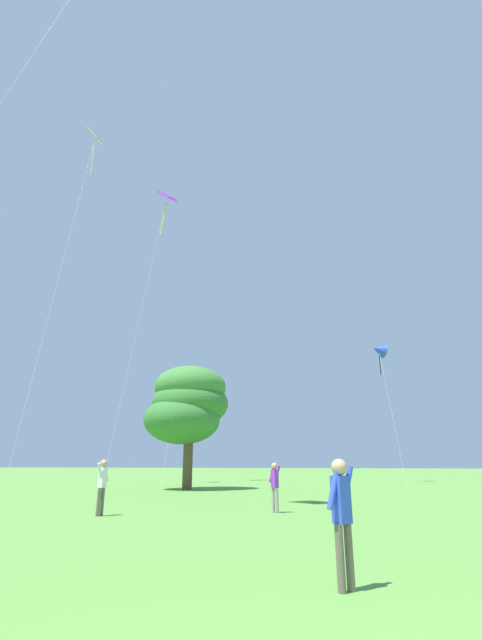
{
  "coord_description": "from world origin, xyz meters",
  "views": [
    {
      "loc": [
        -0.94,
        -2.34,
        1.47
      ],
      "look_at": [
        -11.13,
        25.73,
        11.06
      ],
      "focal_mm": 25.29,
      "sensor_mm": 36.0,
      "label": 1
    }
  ],
  "objects_px": {
    "kite_purple_streamer": "(165,207)",
    "person_in_blue_jacket": "(342,509)",
    "kite_yellow_diamond": "(92,151)",
    "kite_green_small": "(179,384)",
    "kite_blue_delta": "(379,350)",
    "person_near_tree": "(275,482)",
    "tree_left_oak": "(188,405)",
    "person_foreground_watcher": "(102,482)"
  },
  "relations": [
    {
      "from": "kite_purple_streamer",
      "to": "person_in_blue_jacket",
      "type": "xyz_separation_m",
      "value": [
        20.1,
        -28.89,
        -25.53
      ]
    },
    {
      "from": "kite_yellow_diamond",
      "to": "kite_purple_streamer",
      "type": "relative_size",
      "value": 0.83
    },
    {
      "from": "kite_green_small",
      "to": "kite_blue_delta",
      "type": "distance_m",
      "value": 18.92
    },
    {
      "from": "kite_yellow_diamond",
      "to": "person_near_tree",
      "type": "bearing_deg",
      "value": -22.38
    },
    {
      "from": "kite_blue_delta",
      "to": "kite_purple_streamer",
      "type": "height_order",
      "value": "kite_purple_streamer"
    },
    {
      "from": "person_in_blue_jacket",
      "to": "tree_left_oak",
      "type": "bearing_deg",
      "value": 121.47
    },
    {
      "from": "person_foreground_watcher",
      "to": "person_near_tree",
      "type": "xyz_separation_m",
      "value": [
        4.7,
        2.68,
        -0.05
      ]
    },
    {
      "from": "kite_yellow_diamond",
      "to": "kite_purple_streamer",
      "type": "bearing_deg",
      "value": 100.41
    },
    {
      "from": "person_foreground_watcher",
      "to": "person_in_blue_jacket",
      "type": "xyz_separation_m",
      "value": [
        8.05,
        -6.02,
        -0.04
      ]
    },
    {
      "from": "kite_blue_delta",
      "to": "person_in_blue_jacket",
      "type": "height_order",
      "value": "kite_blue_delta"
    },
    {
      "from": "person_in_blue_jacket",
      "to": "tree_left_oak",
      "type": "distance_m",
      "value": 24.15
    },
    {
      "from": "kite_purple_streamer",
      "to": "person_foreground_watcher",
      "type": "bearing_deg",
      "value": -62.22
    },
    {
      "from": "kite_yellow_diamond",
      "to": "kite_blue_delta",
      "type": "bearing_deg",
      "value": 53.78
    },
    {
      "from": "kite_green_small",
      "to": "person_foreground_watcher",
      "type": "height_order",
      "value": "kite_green_small"
    },
    {
      "from": "kite_blue_delta",
      "to": "kite_yellow_diamond",
      "type": "relative_size",
      "value": 0.52
    },
    {
      "from": "person_foreground_watcher",
      "to": "person_near_tree",
      "type": "distance_m",
      "value": 5.41
    },
    {
      "from": "kite_purple_streamer",
      "to": "person_near_tree",
      "type": "relative_size",
      "value": 18.97
    },
    {
      "from": "person_near_tree",
      "to": "person_foreground_watcher",
      "type": "bearing_deg",
      "value": -150.33
    },
    {
      "from": "person_in_blue_jacket",
      "to": "kite_purple_streamer",
      "type": "bearing_deg",
      "value": 124.82
    },
    {
      "from": "kite_green_small",
      "to": "person_in_blue_jacket",
      "type": "bearing_deg",
      "value": -58.6
    },
    {
      "from": "kite_purple_streamer",
      "to": "person_near_tree",
      "type": "distance_m",
      "value": 36.61
    },
    {
      "from": "kite_blue_delta",
      "to": "kite_green_small",
      "type": "bearing_deg",
      "value": -155.03
    },
    {
      "from": "kite_green_small",
      "to": "person_near_tree",
      "type": "relative_size",
      "value": 5.95
    },
    {
      "from": "kite_yellow_diamond",
      "to": "person_in_blue_jacket",
      "type": "relative_size",
      "value": 15.64
    },
    {
      "from": "kite_purple_streamer",
      "to": "person_foreground_watcher",
      "type": "relative_size",
      "value": 17.93
    },
    {
      "from": "kite_yellow_diamond",
      "to": "kite_purple_streamer",
      "type": "distance_m",
      "value": 15.32
    },
    {
      "from": "person_foreground_watcher",
      "to": "person_in_blue_jacket",
      "type": "relative_size",
      "value": 1.05
    },
    {
      "from": "kite_purple_streamer",
      "to": "person_near_tree",
      "type": "bearing_deg",
      "value": -50.33
    },
    {
      "from": "kite_green_small",
      "to": "kite_yellow_diamond",
      "type": "distance_m",
      "value": 20.03
    },
    {
      "from": "person_in_blue_jacket",
      "to": "person_near_tree",
      "type": "distance_m",
      "value": 9.32
    },
    {
      "from": "kite_green_small",
      "to": "kite_purple_streamer",
      "type": "height_order",
      "value": "kite_purple_streamer"
    },
    {
      "from": "kite_purple_streamer",
      "to": "person_near_tree",
      "type": "xyz_separation_m",
      "value": [
        16.74,
        -20.19,
        -25.54
      ]
    },
    {
      "from": "kite_purple_streamer",
      "to": "kite_green_small",
      "type": "bearing_deg",
      "value": 7.22
    },
    {
      "from": "person_foreground_watcher",
      "to": "kite_blue_delta",
      "type": "bearing_deg",
      "value": 77.12
    },
    {
      "from": "tree_left_oak",
      "to": "kite_green_small",
      "type": "bearing_deg",
      "value": 121.23
    },
    {
      "from": "kite_yellow_diamond",
      "to": "tree_left_oak",
      "type": "distance_m",
      "value": 18.4
    },
    {
      "from": "kite_green_small",
      "to": "kite_purple_streamer",
      "type": "xyz_separation_m",
      "value": [
        -2.29,
        -0.29,
        18.2
      ]
    },
    {
      "from": "person_foreground_watcher",
      "to": "person_in_blue_jacket",
      "type": "distance_m",
      "value": 10.05
    },
    {
      "from": "person_in_blue_jacket",
      "to": "tree_left_oak",
      "type": "xyz_separation_m",
      "value": [
        -12.41,
        20.28,
        4.24
      ]
    },
    {
      "from": "tree_left_oak",
      "to": "kite_purple_streamer",
      "type": "bearing_deg",
      "value": 131.74
    },
    {
      "from": "kite_blue_delta",
      "to": "person_foreground_watcher",
      "type": "xyz_separation_m",
      "value": [
        -7.09,
        -31.0,
        -10.82
      ]
    },
    {
      "from": "kite_blue_delta",
      "to": "kite_yellow_diamond",
      "type": "xyz_separation_m",
      "value": [
        -16.49,
        -22.51,
        10.1
      ]
    }
  ]
}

